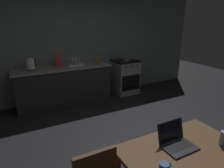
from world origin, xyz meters
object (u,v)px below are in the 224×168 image
object	(u,v)px
laptop	(177,142)
dish_rack	(75,63)
stove_oven	(125,76)
bottle	(97,59)
frying_pan	(128,59)
drinking_glass	(223,138)
dining_table	(185,158)
electric_kettle	(31,64)
coffee_mug	(164,168)
cereal_box	(58,60)

from	to	relation	value
laptop	dish_rack	xyz separation A→B (m)	(-0.02, 3.16, 0.18)
stove_oven	bottle	xyz separation A→B (m)	(-0.83, -0.05, 0.57)
frying_pan	stove_oven	bearing A→B (deg)	153.04
frying_pan	drinking_glass	size ratio (longest dim) A/B	2.93
dining_table	electric_kettle	xyz separation A→B (m)	(-0.99, 3.26, 0.38)
frying_pan	drinking_glass	bearing A→B (deg)	-106.23
stove_oven	drinking_glass	xyz separation A→B (m)	(-0.92, -3.36, 0.35)
coffee_mug	cereal_box	bearing A→B (deg)	90.70
drinking_glass	cereal_box	bearing A→B (deg)	103.59
cereal_box	electric_kettle	bearing A→B (deg)	-178.03
frying_pan	cereal_box	bearing A→B (deg)	178.45
cereal_box	dish_rack	distance (m)	0.39
drinking_glass	cereal_box	size ratio (longest dim) A/B	0.50
cereal_box	dining_table	bearing A→B (deg)	-82.83
coffee_mug	cereal_box	world-z (taller)	cereal_box
bottle	frying_pan	bearing A→B (deg)	1.40
bottle	dish_rack	world-z (taller)	bottle
laptop	stove_oven	bearing A→B (deg)	62.78
electric_kettle	coffee_mug	distance (m)	3.44
electric_kettle	laptop	bearing A→B (deg)	-72.90
laptop	bottle	distance (m)	3.17
stove_oven	dining_table	bearing A→B (deg)	-112.08
stove_oven	frying_pan	distance (m)	0.48
dish_rack	electric_kettle	bearing A→B (deg)	-180.00
electric_kettle	bottle	world-z (taller)	electric_kettle
stove_oven	electric_kettle	size ratio (longest dim) A/B	3.48
coffee_mug	drinking_glass	distance (m)	0.78
drinking_glass	dish_rack	xyz separation A→B (m)	(-0.44, 3.36, 0.15)
bottle	drinking_glass	bearing A→B (deg)	-91.57
drinking_glass	dining_table	bearing A→B (deg)	166.55
electric_kettle	dining_table	bearing A→B (deg)	-73.07
laptop	electric_kettle	bearing A→B (deg)	102.90
laptop	cereal_box	xyz separation A→B (m)	(-0.39, 3.18, 0.28)
stove_oven	electric_kettle	distance (m)	2.39
cereal_box	dish_rack	xyz separation A→B (m)	(0.37, -0.02, -0.10)
electric_kettle	bottle	distance (m)	1.49
laptop	electric_kettle	world-z (taller)	electric_kettle
dining_table	cereal_box	distance (m)	3.33
coffee_mug	frying_pan	bearing A→B (deg)	62.48
frying_pan	cereal_box	xyz separation A→B (m)	(-1.79, 0.05, 0.12)
cereal_box	bottle	bearing A→B (deg)	-4.41
dining_table	dish_rack	world-z (taller)	dish_rack
drinking_glass	frying_pan	bearing A→B (deg)	73.77
cereal_box	dish_rack	size ratio (longest dim) A/B	0.86
electric_kettle	drinking_glass	xyz separation A→B (m)	(1.40, -3.36, -0.23)
bottle	frying_pan	size ratio (longest dim) A/B	0.57
cereal_box	drinking_glass	bearing A→B (deg)	-76.41
bottle	coffee_mug	size ratio (longest dim) A/B	2.06
bottle	cereal_box	world-z (taller)	cereal_box
laptop	frying_pan	size ratio (longest dim) A/B	0.75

